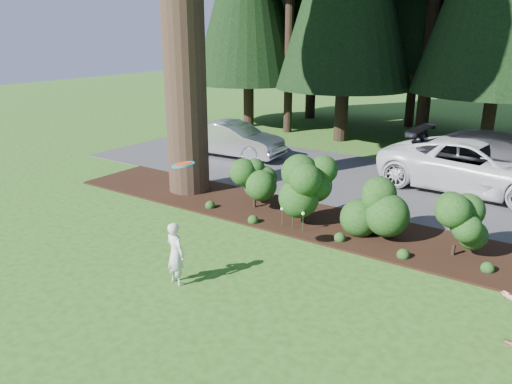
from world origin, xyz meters
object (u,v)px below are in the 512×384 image
(car_silver_wagon, at_px, (233,139))
(frisbee, at_px, (183,165))
(child, at_px, (176,253))
(car_dark_suv, at_px, (506,162))
(car_white_suv, at_px, (476,167))

(car_silver_wagon, relative_size, frisbee, 9.13)
(frisbee, bearing_deg, car_silver_wagon, 121.77)
(child, relative_size, frisbee, 2.86)
(car_silver_wagon, distance_m, frisbee, 10.21)
(car_dark_suv, distance_m, frisbee, 10.95)
(car_dark_suv, xyz_separation_m, frisbee, (-4.22, -10.00, 1.47))
(car_dark_suv, xyz_separation_m, child, (-4.20, -10.35, -0.24))
(car_white_suv, bearing_deg, frisbee, 163.23)
(car_white_suv, bearing_deg, child, 164.09)
(frisbee, bearing_deg, car_dark_suv, 67.11)
(car_silver_wagon, height_order, child, car_silver_wagon)
(car_white_suv, relative_size, child, 4.44)
(child, height_order, frisbee, frisbee)
(car_silver_wagon, xyz_separation_m, child, (5.33, -8.92, -0.06))
(car_silver_wagon, relative_size, child, 3.19)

